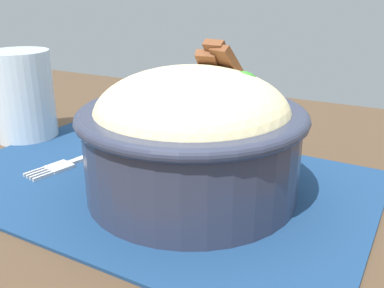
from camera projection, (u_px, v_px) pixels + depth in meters
table at (170, 255)px, 0.43m from camera, size 1.34×0.86×0.71m
placemat at (155, 181)px, 0.45m from camera, size 0.44×0.30×0.00m
bowl at (192, 133)px, 0.40m from camera, size 0.25×0.25×0.14m
fork at (75, 161)px, 0.49m from camera, size 0.04×0.13×0.00m
drinking_glass at (24, 101)px, 0.56m from camera, size 0.08×0.08×0.11m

